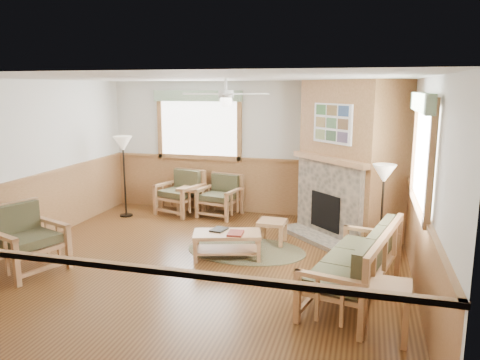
% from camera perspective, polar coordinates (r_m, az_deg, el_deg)
% --- Properties ---
extents(floor, '(6.00, 6.00, 0.01)m').
position_cam_1_polar(floor, '(7.10, -4.67, -10.09)').
color(floor, brown).
rests_on(floor, ground).
extents(ceiling, '(6.00, 6.00, 0.01)m').
position_cam_1_polar(ceiling, '(6.62, -5.05, 12.29)').
color(ceiling, white).
rests_on(ceiling, floor).
extents(wall_back, '(6.00, 0.02, 2.70)m').
position_cam_1_polar(wall_back, '(9.57, 1.31, 3.89)').
color(wall_back, white).
rests_on(wall_back, floor).
extents(wall_front, '(6.00, 0.02, 2.70)m').
position_cam_1_polar(wall_front, '(4.13, -19.34, -6.69)').
color(wall_front, white).
rests_on(wall_front, floor).
extents(wall_left, '(0.02, 6.00, 2.70)m').
position_cam_1_polar(wall_left, '(8.25, -24.86, 1.66)').
color(wall_left, white).
rests_on(wall_left, floor).
extents(wall_right, '(0.02, 6.00, 2.70)m').
position_cam_1_polar(wall_right, '(6.37, 21.40, -0.62)').
color(wall_right, white).
rests_on(wall_right, floor).
extents(wainscot, '(6.00, 6.00, 1.10)m').
position_cam_1_polar(wainscot, '(6.92, -4.75, -5.80)').
color(wainscot, '#9B6B3F').
rests_on(wainscot, floor).
extents(fireplace, '(3.11, 3.11, 2.70)m').
position_cam_1_polar(fireplace, '(8.36, 13.48, 2.51)').
color(fireplace, '#9B6B3F').
rests_on(fireplace, floor).
extents(window_back, '(1.90, 0.16, 1.50)m').
position_cam_1_polar(window_back, '(9.78, -5.11, 10.95)').
color(window_back, white).
rests_on(window_back, wall_back).
extents(window_right, '(0.16, 1.90, 1.50)m').
position_cam_1_polar(window_right, '(6.05, 22.02, 10.02)').
color(window_right, white).
rests_on(window_right, wall_right).
extents(ceiling_fan, '(1.59, 1.59, 0.36)m').
position_cam_1_polar(ceiling_fan, '(6.81, -1.73, 11.96)').
color(ceiling_fan, white).
rests_on(ceiling_fan, ceiling).
extents(sofa, '(2.09, 1.23, 0.90)m').
position_cam_1_polar(sofa, '(6.01, 13.69, -9.80)').
color(sofa, '#B28053').
rests_on(sofa, floor).
extents(armchair_back_left, '(0.99, 0.99, 0.88)m').
position_cam_1_polar(armchair_back_left, '(9.74, -7.35, -1.49)').
color(armchair_back_left, '#B28053').
rests_on(armchair_back_left, floor).
extents(armchair_back_right, '(0.87, 0.87, 0.83)m').
position_cam_1_polar(armchair_back_right, '(9.45, -2.48, -1.97)').
color(armchair_back_right, '#B28053').
rests_on(armchair_back_right, floor).
extents(armchair_left, '(1.09, 1.09, 0.95)m').
position_cam_1_polar(armchair_left, '(7.29, -24.50, -6.56)').
color(armchair_left, '#B28053').
rests_on(armchair_left, floor).
extents(coffee_table, '(1.12, 0.78, 0.41)m').
position_cam_1_polar(coffee_table, '(7.21, -1.59, -7.95)').
color(coffee_table, '#B28053').
rests_on(coffee_table, floor).
extents(end_table_chairs, '(0.54, 0.52, 0.56)m').
position_cam_1_polar(end_table_chairs, '(9.68, -5.87, -2.52)').
color(end_table_chairs, '#B28053').
rests_on(end_table_chairs, floor).
extents(end_table_sofa, '(0.56, 0.54, 0.58)m').
position_cam_1_polar(end_table_sofa, '(5.29, 17.18, -14.89)').
color(end_table_sofa, '#B28053').
rests_on(end_table_sofa, floor).
extents(footstool, '(0.46, 0.46, 0.39)m').
position_cam_1_polar(footstool, '(7.89, 3.92, -6.32)').
color(footstool, '#B28053').
rests_on(footstool, floor).
extents(braided_rug, '(2.23, 2.23, 0.01)m').
position_cam_1_polar(braided_rug, '(7.57, 0.76, -8.58)').
color(braided_rug, brown).
rests_on(braided_rug, floor).
extents(floor_lamp_left, '(0.48, 0.48, 1.64)m').
position_cam_1_polar(floor_lamp_left, '(9.64, -13.91, 0.42)').
color(floor_lamp_left, black).
rests_on(floor_lamp_left, floor).
extents(floor_lamp_right, '(0.36, 0.36, 1.49)m').
position_cam_1_polar(floor_lamp_right, '(7.18, 16.89, -3.99)').
color(floor_lamp_right, black).
rests_on(floor_lamp_right, floor).
extents(book_red, '(0.25, 0.32, 0.03)m').
position_cam_1_polar(book_red, '(7.05, -0.55, -6.40)').
color(book_red, maroon).
rests_on(book_red, coffee_table).
extents(book_dark, '(0.25, 0.31, 0.03)m').
position_cam_1_polar(book_dark, '(7.25, -2.58, -5.96)').
color(book_dark, black).
rests_on(book_dark, coffee_table).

